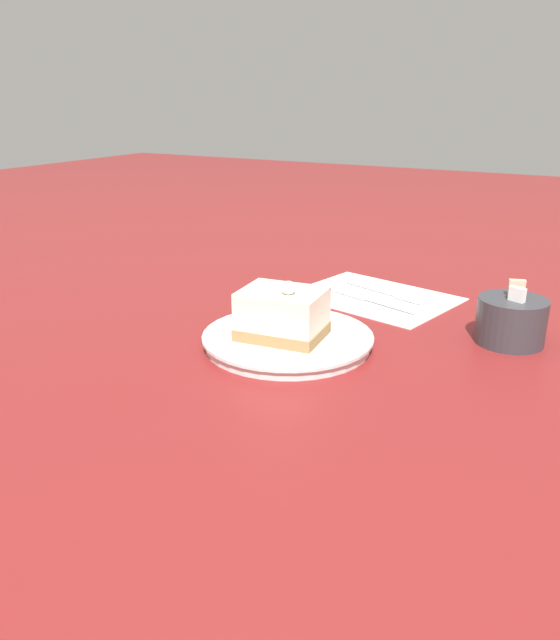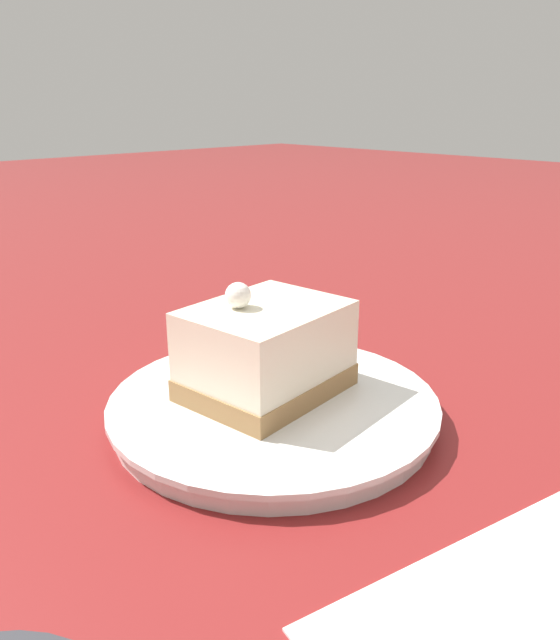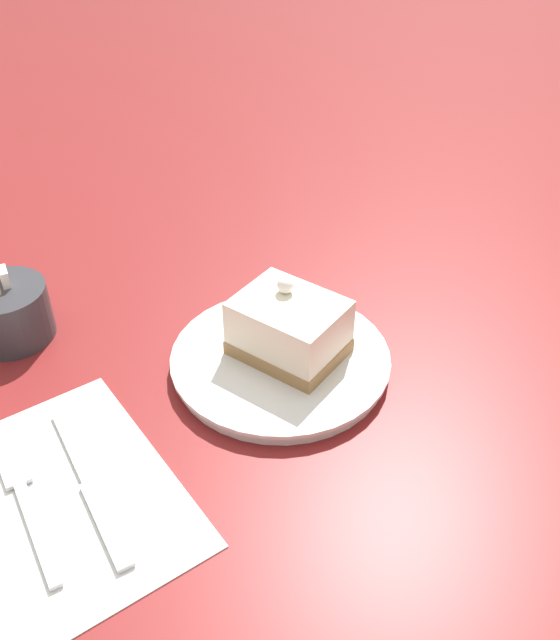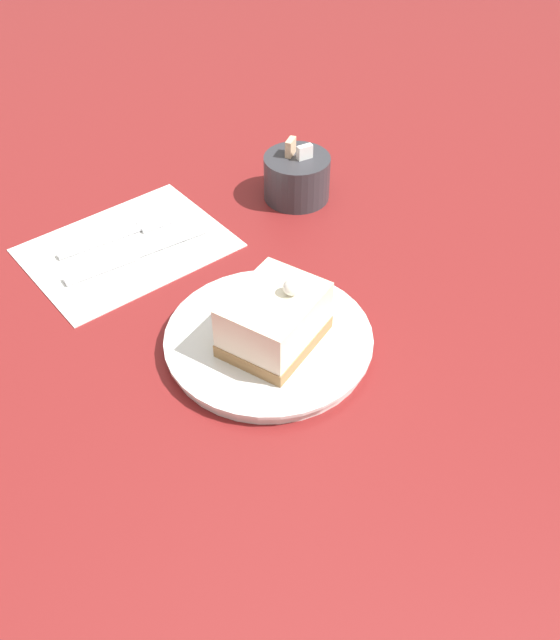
{
  "view_description": "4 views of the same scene",
  "coord_description": "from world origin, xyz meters",
  "px_view_note": "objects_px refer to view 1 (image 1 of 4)",
  "views": [
    {
      "loc": [
        0.63,
        0.31,
        0.3
      ],
      "look_at": [
        -0.0,
        -0.04,
        0.04
      ],
      "focal_mm": 35.0,
      "sensor_mm": 36.0,
      "label": 1
    },
    {
      "loc": [
        -0.28,
        0.22,
        0.2
      ],
      "look_at": [
        -0.0,
        -0.05,
        0.06
      ],
      "focal_mm": 35.0,
      "sensor_mm": 36.0,
      "label": 2
    },
    {
      "loc": [
        -0.4,
        -0.39,
        0.47
      ],
      "look_at": [
        0.0,
        -0.03,
        0.04
      ],
      "focal_mm": 40.0,
      "sensor_mm": 36.0,
      "label": 3
    },
    {
      "loc": [
        0.33,
        -0.44,
        0.53
      ],
      "look_at": [
        0.01,
        -0.04,
        0.05
      ],
      "focal_mm": 40.0,
      "sensor_mm": 36.0,
      "label": 4
    }
  ],
  "objects_px": {
    "plate": "(288,339)",
    "knife": "(357,295)",
    "sugar_bowl": "(511,320)",
    "cake_slice": "(283,313)",
    "fork": "(390,293)"
  },
  "relations": [
    {
      "from": "plate",
      "to": "knife",
      "type": "distance_m",
      "value": 0.22
    },
    {
      "from": "plate",
      "to": "knife",
      "type": "height_order",
      "value": "plate"
    },
    {
      "from": "fork",
      "to": "knife",
      "type": "relative_size",
      "value": 0.84
    },
    {
      "from": "cake_slice",
      "to": "sugar_bowl",
      "type": "relative_size",
      "value": 1.26
    },
    {
      "from": "plate",
      "to": "sugar_bowl",
      "type": "bearing_deg",
      "value": 121.61
    },
    {
      "from": "cake_slice",
      "to": "knife",
      "type": "xyz_separation_m",
      "value": [
        -0.23,
        0.0,
        -0.04
      ]
    },
    {
      "from": "knife",
      "to": "cake_slice",
      "type": "bearing_deg",
      "value": 16.98
    },
    {
      "from": "plate",
      "to": "sugar_bowl",
      "type": "height_order",
      "value": "sugar_bowl"
    },
    {
      "from": "knife",
      "to": "sugar_bowl",
      "type": "distance_m",
      "value": 0.25
    },
    {
      "from": "plate",
      "to": "fork",
      "type": "relative_size",
      "value": 1.44
    },
    {
      "from": "sugar_bowl",
      "to": "plate",
      "type": "bearing_deg",
      "value": -58.39
    },
    {
      "from": "sugar_bowl",
      "to": "fork",
      "type": "bearing_deg",
      "value": -119.29
    },
    {
      "from": "sugar_bowl",
      "to": "cake_slice",
      "type": "bearing_deg",
      "value": -57.36
    },
    {
      "from": "cake_slice",
      "to": "sugar_bowl",
      "type": "height_order",
      "value": "cake_slice"
    },
    {
      "from": "knife",
      "to": "fork",
      "type": "bearing_deg",
      "value": 151.45
    }
  ]
}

